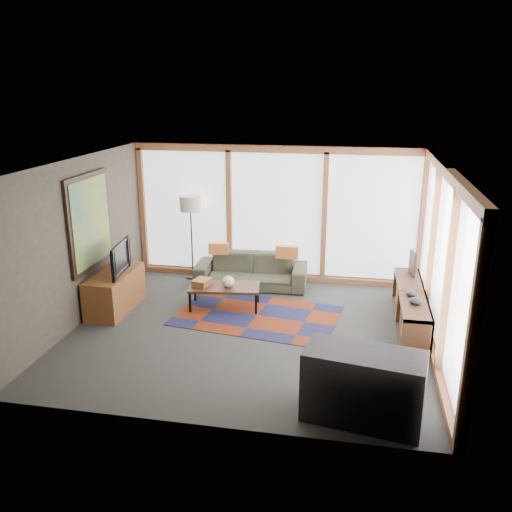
% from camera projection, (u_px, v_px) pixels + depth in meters
% --- Properties ---
extents(ground, '(5.50, 5.50, 0.00)m').
position_uv_depth(ground, '(251.00, 331.00, 8.41)').
color(ground, '#2A2B28').
rests_on(ground, ground).
extents(room_envelope, '(5.52, 5.02, 2.62)m').
position_uv_depth(room_envelope, '(289.00, 228.00, 8.39)').
color(room_envelope, '#3A332C').
rests_on(room_envelope, ground).
extents(rug, '(2.82, 2.03, 0.01)m').
position_uv_depth(rug, '(257.00, 315.00, 8.97)').
color(rug, maroon).
rests_on(rug, ground).
extents(sofa, '(2.11, 0.90, 0.61)m').
position_uv_depth(sofa, '(251.00, 271.00, 10.22)').
color(sofa, '#333526').
rests_on(sofa, ground).
extents(pillow_left, '(0.40, 0.19, 0.21)m').
position_uv_depth(pillow_left, '(219.00, 249.00, 10.19)').
color(pillow_left, orange).
rests_on(pillow_left, sofa).
extents(pillow_right, '(0.42, 0.13, 0.23)m').
position_uv_depth(pillow_right, '(287.00, 252.00, 9.93)').
color(pillow_right, orange).
rests_on(pillow_right, sofa).
extents(floor_lamp, '(0.41, 0.41, 1.64)m').
position_uv_depth(floor_lamp, '(192.00, 237.00, 10.52)').
color(floor_lamp, '#2E2418').
rests_on(floor_lamp, ground).
extents(coffee_table, '(1.25, 0.74, 0.40)m').
position_uv_depth(coffee_table, '(225.00, 297.00, 9.25)').
color(coffee_table, black).
rests_on(coffee_table, ground).
extents(book_stack, '(0.31, 0.36, 0.10)m').
position_uv_depth(book_stack, '(202.00, 282.00, 9.21)').
color(book_stack, brown).
rests_on(book_stack, coffee_table).
extents(vase, '(0.25, 0.25, 0.18)m').
position_uv_depth(vase, '(228.00, 282.00, 9.13)').
color(vase, beige).
rests_on(vase, coffee_table).
extents(bookshelf, '(0.42, 2.30, 0.58)m').
position_uv_depth(bookshelf, '(411.00, 308.00, 8.54)').
color(bookshelf, black).
rests_on(bookshelf, ground).
extents(bowl_a, '(0.20, 0.20, 0.10)m').
position_uv_depth(bowl_a, '(416.00, 301.00, 7.95)').
color(bowl_a, black).
rests_on(bowl_a, bookshelf).
extents(bowl_b, '(0.18, 0.18, 0.08)m').
position_uv_depth(bowl_b, '(411.00, 294.00, 8.25)').
color(bowl_b, black).
rests_on(bowl_b, bookshelf).
extents(shelf_picture, '(0.09, 0.32, 0.41)m').
position_uv_depth(shelf_picture, '(412.00, 263.00, 9.12)').
color(shelf_picture, black).
rests_on(shelf_picture, bookshelf).
extents(tv_console, '(0.55, 1.32, 0.66)m').
position_uv_depth(tv_console, '(115.00, 291.00, 9.13)').
color(tv_console, '#602F19').
rests_on(tv_console, ground).
extents(television, '(0.23, 0.93, 0.53)m').
position_uv_depth(television, '(116.00, 258.00, 8.93)').
color(television, black).
rests_on(television, tv_console).
extents(bar_counter, '(1.41, 0.83, 0.84)m').
position_uv_depth(bar_counter, '(363.00, 386.00, 6.08)').
color(bar_counter, black).
rests_on(bar_counter, ground).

